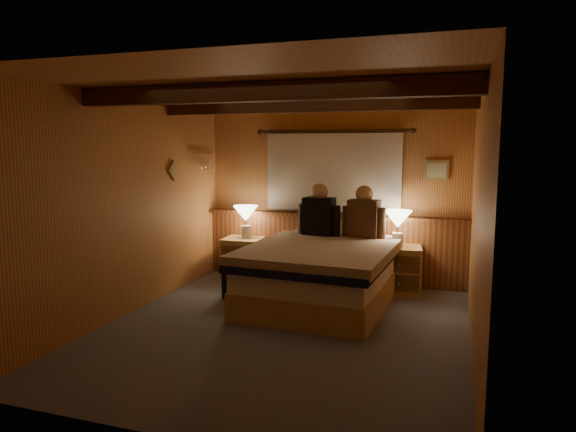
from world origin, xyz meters
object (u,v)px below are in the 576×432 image
at_px(bed, 322,273).
at_px(lamp_right, 398,221).
at_px(person_left, 319,214).
at_px(person_right, 364,216).
at_px(nightstand_right, 399,269).
at_px(duffel_bag, 247,283).
at_px(lamp_left, 246,215).
at_px(nightstand_left, 243,258).

height_order(bed, lamp_right, lamp_right).
xyz_separation_m(person_left, person_right, (0.59, 0.01, -0.01)).
xyz_separation_m(nightstand_right, lamp_right, (-0.03, -0.02, 0.62)).
bearing_deg(person_left, duffel_bag, -129.82).
bearing_deg(nightstand_right, duffel_bag, -163.30).
bearing_deg(person_left, lamp_left, 179.82).
xyz_separation_m(bed, person_left, (-0.22, 0.67, 0.61)).
relative_size(bed, person_left, 3.08).
height_order(lamp_left, lamp_right, lamp_right).
bearing_deg(duffel_bag, person_right, 15.71).
bearing_deg(person_right, lamp_left, -177.41).
bearing_deg(bed, duffel_bag, -176.21).
relative_size(bed, lamp_right, 4.69).
bearing_deg(lamp_right, nightstand_left, 179.19).
bearing_deg(duffel_bag, nightstand_right, 12.07).
xyz_separation_m(nightstand_right, person_right, (-0.45, -0.09, 0.68)).
xyz_separation_m(nightstand_left, lamp_left, (0.03, 0.04, 0.61)).
distance_m(lamp_left, lamp_right, 2.10).
height_order(lamp_right, person_right, person_right).
xyz_separation_m(bed, lamp_right, (0.78, 0.76, 0.55)).
bearing_deg(nightstand_right, nightstand_left, 172.55).
relative_size(lamp_left, person_right, 0.66).
relative_size(nightstand_right, person_left, 0.85).
distance_m(nightstand_right, person_left, 1.24).
bearing_deg(person_right, duffel_bag, -145.16).
xyz_separation_m(lamp_left, duffel_bag, (0.36, -0.83, -0.72)).
xyz_separation_m(lamp_right, person_left, (-1.00, -0.08, 0.06)).
height_order(lamp_left, duffel_bag, lamp_left).
height_order(nightstand_left, nightstand_right, nightstand_right).
height_order(bed, person_left, person_left).
distance_m(lamp_right, duffel_bag, 2.04).
bearing_deg(bed, person_left, 111.35).
height_order(bed, nightstand_right, bed).
height_order(person_right, duffel_bag, person_right).
bearing_deg(person_right, person_left, -171.74).
relative_size(lamp_left, duffel_bag, 0.74).
height_order(lamp_right, person_left, person_left).
relative_size(person_left, duffel_bag, 1.14).
distance_m(nightstand_right, person_right, 0.82).
bearing_deg(duffel_bag, person_left, 30.81).
xyz_separation_m(nightstand_right, person_left, (-1.03, -0.10, 0.68)).
xyz_separation_m(nightstand_left, person_right, (1.71, -0.10, 0.69)).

